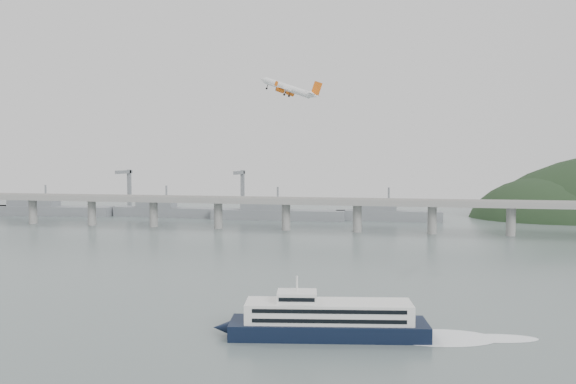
# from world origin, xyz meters

# --- Properties ---
(ground) EXTENTS (900.00, 900.00, 0.00)m
(ground) POSITION_xyz_m (0.00, 0.00, 0.00)
(ground) COLOR slate
(ground) RESTS_ON ground
(bridge) EXTENTS (800.00, 22.00, 23.90)m
(bridge) POSITION_xyz_m (-1.15, 200.00, 17.65)
(bridge) COLOR gray
(bridge) RESTS_ON ground
(distant_fleet) EXTENTS (453.00, 60.90, 40.00)m
(distant_fleet) POSITION_xyz_m (-155.36, 265.08, 6.22)
(distant_fleet) COLOR slate
(distant_fleet) RESTS_ON ground
(ferry) EXTENTS (92.15, 26.40, 17.44)m
(ferry) POSITION_xyz_m (28.35, -29.24, 4.73)
(ferry) COLOR black
(ferry) RESTS_ON ground
(airliner) EXTENTS (36.68, 34.17, 15.25)m
(airliner) POSITION_xyz_m (-9.50, 105.32, 87.30)
(airliner) COLOR white
(airliner) RESTS_ON ground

